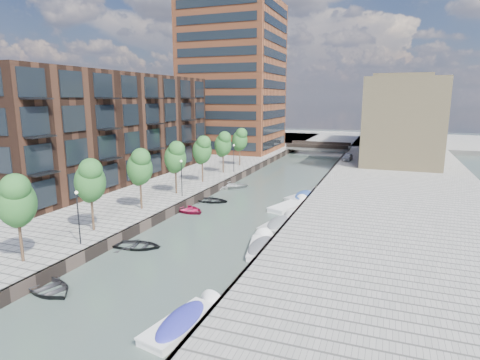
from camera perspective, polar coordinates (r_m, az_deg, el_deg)
The scene contains 32 objects.
water at distance 57.82m, azimuth 5.78°, elevation -0.28°, with size 300.00×300.00×0.00m, color #38473F.
quay_left at distance 75.19m, azimuth -21.80°, elevation 2.10°, with size 60.00×140.00×1.00m, color gray.
quay_right at distance 55.96m, azimuth 21.83°, elevation -0.94°, with size 20.00×140.00×1.00m, color gray.
quay_wall_left at distance 59.52m, azimuth 0.10°, elevation 0.61°, with size 0.25×140.00×1.00m, color #332823.
quay_wall_right at distance 56.53m, azimuth 11.78°, elevation -0.23°, with size 0.25×140.00×1.00m, color #332823.
far_closure at distance 116.20m, azimuth 13.41°, elevation 5.71°, with size 80.00×40.00×1.00m, color gray.
apartment_block at distance 56.49m, azimuth -17.03°, elevation 7.19°, with size 8.00×38.00×14.00m, color black.
tower at distance 85.76m, azimuth -0.93°, elevation 14.39°, with size 18.00×18.00×30.00m, color brown.
tan_block_near at distance 76.88m, azimuth 21.99°, elevation 7.91°, with size 12.00×25.00×14.00m, color #99865E.
tan_block_far at distance 102.82m, azimuth 21.75°, elevation 9.22°, with size 12.00×20.00×16.00m, color #99865E.
bridge at distance 88.55m, azimuth 11.12°, elevation 4.62°, with size 13.00×6.00×1.30m.
tree_0 at distance 30.21m, azimuth -29.23°, elevation -2.45°, with size 2.50×2.50×5.95m.
tree_1 at distance 34.99m, azimuth -20.56°, elevation 0.05°, with size 2.50×2.50×5.95m.
tree_2 at distance 40.42m, azimuth -14.10°, elevation 1.92°, with size 2.50×2.50×5.95m.
tree_3 at distance 46.28m, azimuth -9.20°, elevation 3.32°, with size 2.50×2.50×5.95m.
tree_4 at distance 52.42m, azimuth -5.42°, elevation 4.38°, with size 2.50×2.50×5.95m.
tree_5 at distance 58.75m, azimuth -2.44°, elevation 5.20°, with size 2.50×2.50×5.95m.
tree_6 at distance 65.21m, azimuth -0.03°, elevation 5.85°, with size 2.50×2.50×5.95m.
lamp_0 at distance 32.38m, azimuth -22.05°, elevation -4.22°, with size 0.24×0.24×4.12m.
lamp_1 at distance 45.09m, azimuth -8.32°, elevation 0.82°, with size 0.24×0.24×4.12m.
lamp_2 at distance 59.41m, azimuth -0.89°, elevation 3.54°, with size 0.24×0.24×4.12m.
sloop_0 at distance 28.71m, azimuth -25.61°, elevation -14.04°, with size 3.08×4.31×0.89m, color black.
sloop_1 at distance 33.85m, azimuth -14.43°, elevation -9.30°, with size 2.91×4.07×0.84m, color black.
sloop_2 at distance 43.17m, azimuth -7.49°, elevation -4.44°, with size 3.19×4.46×0.92m, color maroon.
sloop_3 at distance 53.73m, azimuth -1.45°, elevation -1.14°, with size 3.60×5.04×1.04m, color beige.
sloop_4 at distance 46.75m, azimuth -4.10°, elevation -3.12°, with size 2.91×4.08×0.84m, color black.
motorboat_0 at distance 22.86m, azimuth -7.53°, elevation -19.17°, with size 2.79×5.49×1.75m.
motorboat_1 at distance 32.60m, azimuth 3.07°, elevation -9.36°, with size 2.84×5.48×1.74m.
motorboat_2 at distance 44.71m, azimuth 7.39°, elevation -3.72°, with size 3.70×6.05×1.91m.
motorboat_3 at distance 48.84m, azimuth 9.38°, elevation -2.32°, with size 3.95×6.07×1.92m.
motorboat_4 at distance 38.22m, azimuth 5.78°, elevation -6.20°, with size 2.87×5.54×1.76m.
car at distance 73.39m, azimuth 15.03°, elevation 3.21°, with size 1.49×3.70×1.26m, color #B0B2B5.
Camera 1 is at (14.25, -14.76, 11.89)m, focal length 30.00 mm.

